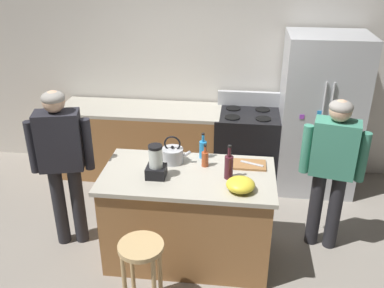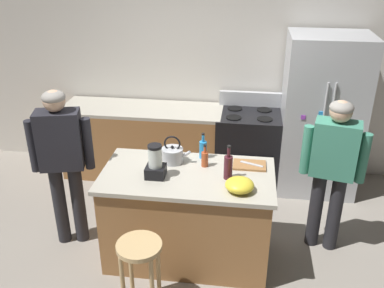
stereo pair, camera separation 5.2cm
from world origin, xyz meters
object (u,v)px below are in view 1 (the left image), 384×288
Objects in this scene: person_by_sink_right at (332,162)px; chef_knife at (252,164)px; cutting_board at (250,165)px; tea_kettle at (173,155)px; bottle_cooking_sauce at (205,158)px; person_by_island_left at (62,156)px; blender_appliance at (156,164)px; kitchen_island at (188,216)px; bottle_wine at (229,166)px; refrigerator at (319,115)px; bottle_soda at (203,149)px; stove_range at (246,147)px; mixing_bowl at (241,185)px; bar_stool at (142,260)px.

person_by_sink_right is 0.75m from chef_knife.
person_by_sink_right reaches higher than cutting_board.
bottle_cooking_sauce is at bearing -7.37° from tea_kettle.
tea_kettle is (1.03, 0.12, 0.02)m from person_by_island_left.
person_by_island_left is 5.30× the size of blender_appliance.
kitchen_island is at bearing -49.89° from tea_kettle.
bottle_cooking_sauce is 0.68× the size of bottle_wine.
refrigerator reaches higher than kitchen_island.
kitchen_island is at bearing -158.57° from cutting_board.
refrigerator is (1.36, 1.50, 0.48)m from kitchen_island.
bottle_wine is at bearing -54.09° from bottle_soda.
blender_appliance is 0.48m from bottle_cooking_sauce.
tea_kettle is at bearing 156.24° from bottle_wine.
bottle_soda is 0.47m from cutting_board.
person_by_sink_right reaches higher than bottle_cooking_sauce.
bottle_wine is at bearing -158.85° from person_by_sink_right.
refrigerator is 6.28× the size of cutting_board.
blender_appliance is 1.41× the size of bottle_cooking_sauce.
stove_range reaches higher than cutting_board.
refrigerator reaches higher than blender_appliance.
chef_knife is at bearing 7.07° from bottle_cooking_sauce.
person_by_sink_right is 1.64m from blender_appliance.
person_by_island_left is at bearing 169.72° from blender_appliance.
bottle_soda is at bearing 24.64° from tea_kettle.
person_by_sink_right is (1.31, 0.33, 0.48)m from kitchen_island.
person_by_sink_right is at bearing -92.47° from refrigerator.
bottle_cooking_sauce is 0.72× the size of cutting_board.
bottle_soda is (-0.04, 0.16, 0.02)m from bottle_cooking_sauce.
mixing_bowl is at bearing -146.30° from person_by_sink_right.
bottle_soda is at bearing 72.60° from kitchen_island.
cutting_board is at bearing 53.12° from bottle_wine.
refrigerator is 1.22× the size of person_by_sink_right.
tea_kettle is (-0.70, -1.32, 0.52)m from stove_range.
mixing_bowl is 0.77m from tea_kettle.
bottle_soda is (0.37, 0.41, -0.03)m from blender_appliance.
mixing_bowl is at bearing -60.90° from bottle_wine.
bottle_cooking_sauce is at bearing 3.32° from person_by_island_left.
cutting_board is at bearing 20.21° from blender_appliance.
cutting_board is 1.36× the size of chef_knife.
kitchen_island is 6.06× the size of bottle_soda.
tea_kettle is at bearing -178.91° from cutting_board.
bottle_cooking_sauce is at bearing -171.60° from person_by_sink_right.
bottle_soda is (-0.43, -1.20, 0.54)m from stove_range.
stove_range is 1.82m from mixing_bowl.
bottle_soda reaches higher than bar_stool.
bar_stool is at bearing -109.63° from bottle_soda.
bottle_cooking_sauce is (1.34, 0.08, 0.02)m from person_by_island_left.
tea_kettle is (-0.17, 0.20, 0.53)m from kitchen_island.
kitchen_island is 0.59m from tea_kettle.
person_by_sink_right is 5.16× the size of cutting_board.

